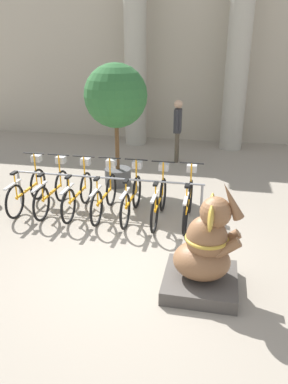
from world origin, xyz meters
name	(u,v)px	position (x,y,z in m)	size (l,w,h in m)	color
ground_plane	(129,267)	(0.00, 0.00, 0.00)	(60.00, 60.00, 0.00)	gray
building_facade	(188,52)	(0.00, 8.60, 3.00)	(20.00, 0.20, 6.00)	#B2A893
column_left	(135,65)	(-1.61, 7.60, 2.62)	(0.90, 0.90, 5.16)	#ADA899
column_right	(237,66)	(1.61, 7.60, 2.62)	(0.90, 0.90, 5.16)	#ADA899
bike_rack	(106,184)	(-0.95, 1.95, 0.61)	(4.01, 0.05, 0.77)	gray
bicycle_0	(28,189)	(-2.65, 1.83, 0.42)	(0.48, 1.70, 1.09)	black
bicycle_1	(53,191)	(-2.09, 1.84, 0.42)	(0.48, 1.70, 1.09)	black
bicycle_2	(78,193)	(-1.52, 1.83, 0.42)	(0.48, 1.70, 1.09)	black
bicycle_3	(105,195)	(-0.95, 1.84, 0.42)	(0.48, 1.70, 1.09)	black
bicycle_4	(132,197)	(-0.38, 1.83, 0.42)	(0.48, 1.70, 1.09)	black
bicycle_5	(159,200)	(0.18, 1.80, 0.42)	(0.48, 1.70, 1.09)	black
bicycle_6	(188,202)	(0.75, 1.82, 0.42)	(0.48, 1.70, 1.09)	black
elephant_statue	(205,254)	(1.18, -0.30, 0.56)	(1.04, 1.04, 1.67)	#4C4742
person_pedestrian	(178,125)	(0.04, 5.75, 1.10)	(0.24, 0.47, 1.80)	brown
potted_tree	(116,100)	(-1.15, 3.57, 2.06)	(1.46, 1.46, 2.90)	#4C4C4C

